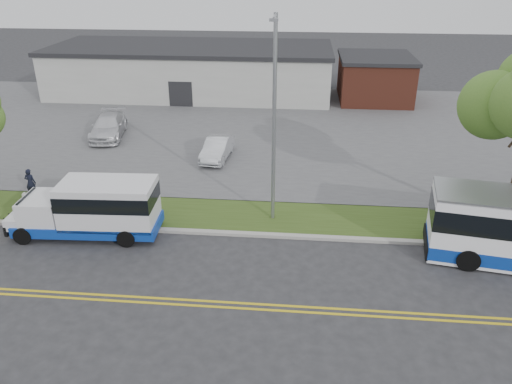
# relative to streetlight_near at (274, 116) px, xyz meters

# --- Properties ---
(ground) EXTENTS (140.00, 140.00, 0.00)m
(ground) POSITION_rel_streetlight_near_xyz_m (-3.00, -2.73, -5.23)
(ground) COLOR #28282B
(ground) RESTS_ON ground
(lane_line_north) EXTENTS (70.00, 0.12, 0.01)m
(lane_line_north) POSITION_rel_streetlight_near_xyz_m (-3.00, -6.58, -5.23)
(lane_line_north) COLOR gold
(lane_line_north) RESTS_ON ground
(lane_line_south) EXTENTS (70.00, 0.12, 0.01)m
(lane_line_south) POSITION_rel_streetlight_near_xyz_m (-3.00, -6.88, -5.23)
(lane_line_south) COLOR gold
(lane_line_south) RESTS_ON ground
(curb) EXTENTS (80.00, 0.30, 0.15)m
(curb) POSITION_rel_streetlight_near_xyz_m (-3.00, -1.63, -5.16)
(curb) COLOR #9E9B93
(curb) RESTS_ON ground
(verge) EXTENTS (80.00, 3.30, 0.10)m
(verge) POSITION_rel_streetlight_near_xyz_m (-3.00, 0.17, -5.18)
(verge) COLOR #314617
(verge) RESTS_ON ground
(parking_lot) EXTENTS (80.00, 25.00, 0.10)m
(parking_lot) POSITION_rel_streetlight_near_xyz_m (-3.00, 14.27, -5.18)
(parking_lot) COLOR #4C4C4F
(parking_lot) RESTS_ON ground
(commercial_building) EXTENTS (25.40, 10.40, 4.35)m
(commercial_building) POSITION_rel_streetlight_near_xyz_m (-9.00, 24.27, -3.05)
(commercial_building) COLOR #9E9E99
(commercial_building) RESTS_ON ground
(brick_wing) EXTENTS (6.30, 7.30, 3.90)m
(brick_wing) POSITION_rel_streetlight_near_xyz_m (7.50, 23.27, -3.27)
(brick_wing) COLOR brown
(brick_wing) RESTS_ON ground
(streetlight_near) EXTENTS (0.35, 1.53, 9.50)m
(streetlight_near) POSITION_rel_streetlight_near_xyz_m (0.00, 0.00, 0.00)
(streetlight_near) COLOR gray
(streetlight_near) RESTS_ON verge
(shuttle_bus) EXTENTS (6.93, 2.57, 2.62)m
(shuttle_bus) POSITION_rel_streetlight_near_xyz_m (-7.95, -2.10, -3.83)
(shuttle_bus) COLOR navy
(shuttle_bus) RESTS_ON ground
(pedestrian) EXTENTS (0.57, 0.37, 1.56)m
(pedestrian) POSITION_rel_streetlight_near_xyz_m (-12.86, 1.27, -4.35)
(pedestrian) COLOR black
(pedestrian) RESTS_ON verge
(parked_car_a) EXTENTS (1.73, 4.11, 1.32)m
(parked_car_a) POSITION_rel_streetlight_near_xyz_m (-3.96, 7.61, -4.47)
(parked_car_a) COLOR silver
(parked_car_a) RESTS_ON parking_lot
(parked_car_b) EXTENTS (2.94, 5.40, 1.48)m
(parked_car_b) POSITION_rel_streetlight_near_xyz_m (-12.28, 11.09, -4.39)
(parked_car_b) COLOR silver
(parked_car_b) RESTS_ON parking_lot
(grocery_bag_left) EXTENTS (0.32, 0.32, 0.32)m
(grocery_bag_left) POSITION_rel_streetlight_near_xyz_m (-13.16, 1.02, -4.97)
(grocery_bag_left) COLOR white
(grocery_bag_left) RESTS_ON verge
(grocery_bag_right) EXTENTS (0.32, 0.32, 0.32)m
(grocery_bag_right) POSITION_rel_streetlight_near_xyz_m (-12.56, 1.52, -4.97)
(grocery_bag_right) COLOR white
(grocery_bag_right) RESTS_ON verge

